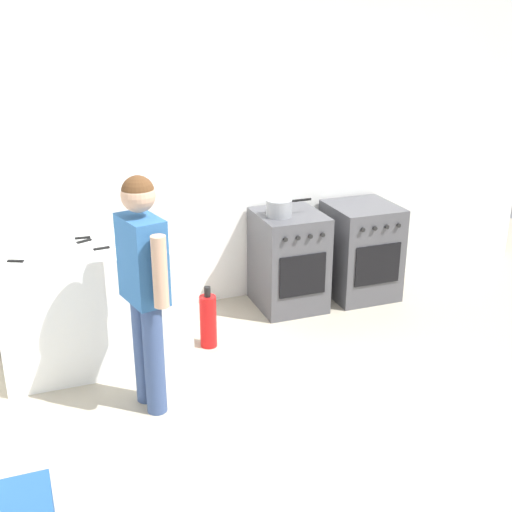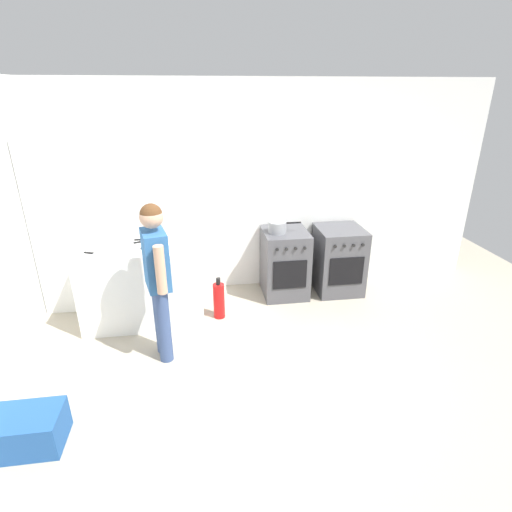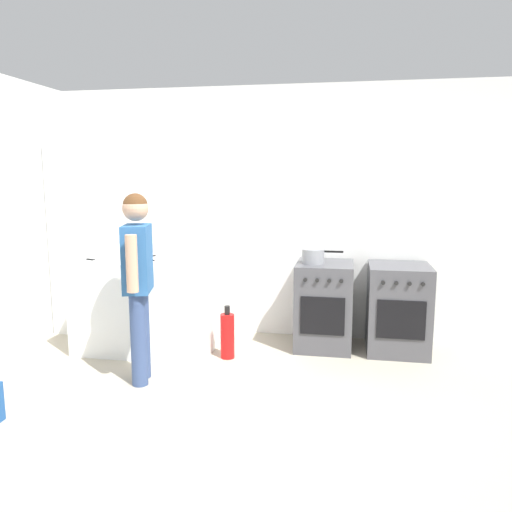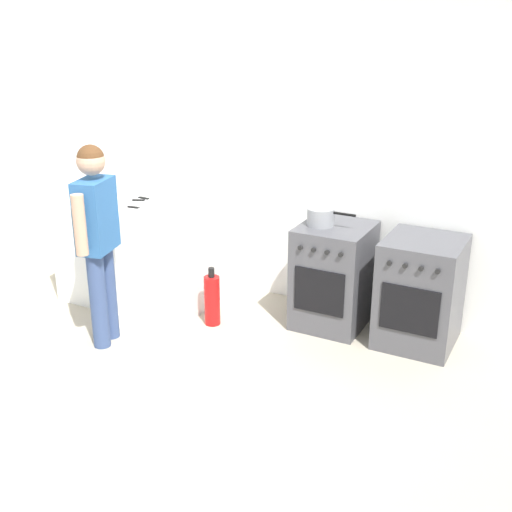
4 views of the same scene
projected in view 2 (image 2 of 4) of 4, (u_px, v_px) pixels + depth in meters
ground_plane at (282, 373)px, 3.74m from camera, size 8.00×8.00×0.00m
back_wall at (253, 189)px, 5.02m from camera, size 6.00×0.10×2.60m
counter_unit at (144, 283)px, 4.48m from camera, size 1.30×0.70×0.90m
oven_left at (285, 263)px, 5.06m from camera, size 0.55×0.62×0.85m
oven_right at (338, 260)px, 5.16m from camera, size 0.58×0.62×0.85m
pot at (278, 227)px, 4.82m from camera, size 0.40×0.22×0.14m
knife_paring at (141, 242)px, 4.41m from camera, size 0.20×0.11×0.01m
knife_utility at (134, 240)px, 4.46m from camera, size 0.25×0.05×0.01m
knife_bread at (98, 254)px, 4.08m from camera, size 0.33×0.17×0.01m
knife_chef at (154, 247)px, 4.25m from camera, size 0.31×0.06×0.01m
person at (157, 271)px, 3.65m from camera, size 0.28×0.56×1.56m
fire_extinguisher at (219, 300)px, 4.59m from camera, size 0.13×0.13×0.50m
recycling_crate_lower at (26, 430)px, 2.93m from camera, size 0.52×0.36×0.28m
larder_cabinet at (58, 227)px, 4.58m from camera, size 0.48×0.44×2.00m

